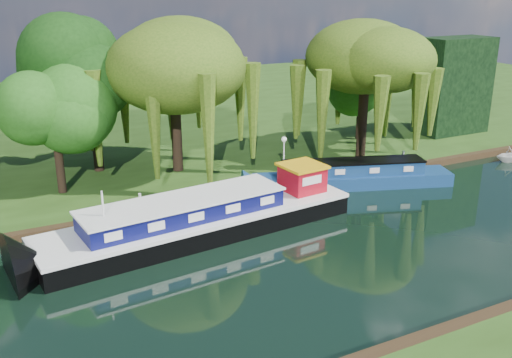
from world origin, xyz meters
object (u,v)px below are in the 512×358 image
red_dinghy (210,221)px  narrowboat (353,176)px  white_cruiser (509,162)px  dutch_barge (203,218)px

red_dinghy → narrowboat: bearing=-76.8°
red_dinghy → white_cruiser: white_cruiser is taller
red_dinghy → white_cruiser: bearing=-82.3°
dutch_barge → red_dinghy: dutch_barge is taller
narrowboat → red_dinghy: bearing=-154.9°
narrowboat → white_cruiser: 13.79m
red_dinghy → white_cruiser: 24.37m
dutch_barge → red_dinghy: 1.96m
red_dinghy → white_cruiser: (24.36, 0.30, 0.00)m
narrowboat → dutch_barge: bearing=-148.3°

